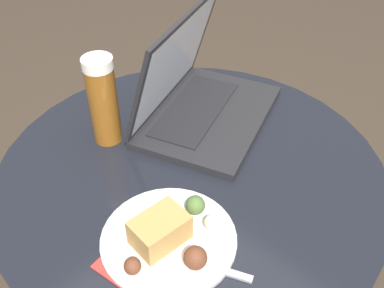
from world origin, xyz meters
TOP-DOWN VIEW (x-y plane):
  - table at (0.00, 0.00)m, footprint 0.76×0.76m
  - napkin at (-0.17, -0.09)m, footprint 0.21×0.16m
  - laptop at (0.13, 0.10)m, footprint 0.38×0.33m
  - beer_glass at (-0.05, 0.19)m, footprint 0.06×0.06m
  - snack_plate at (-0.15, -0.09)m, footprint 0.23×0.23m
  - fork at (-0.16, -0.14)m, footprint 0.09×0.19m

SIDE VIEW (x-z plane):
  - table at x=0.00m, z-range 0.14..0.68m
  - napkin at x=-0.17m, z-range 0.54..0.55m
  - fork at x=-0.16m, z-range 0.54..0.55m
  - snack_plate at x=-0.15m, z-range 0.53..0.59m
  - laptop at x=0.13m, z-range 0.47..0.71m
  - beer_glass at x=-0.05m, z-range 0.54..0.73m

